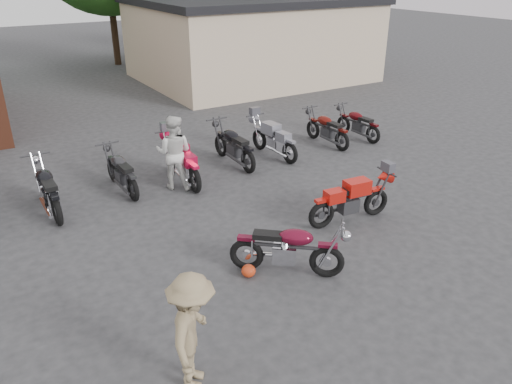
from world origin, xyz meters
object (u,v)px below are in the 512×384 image
person_tan (193,332)px  row_bike_7 (327,127)px  row_bike_2 (47,187)px  row_bike_8 (358,122)px  helmet (248,271)px  row_bike_3 (121,170)px  row_bike_6 (273,137)px  row_bike_4 (182,159)px  row_bike_5 (233,143)px  person_light (174,153)px  vintage_motorcycle (289,246)px  sportbike (352,197)px

person_tan → row_bike_7: bearing=-13.1°
row_bike_2 → row_bike_8: row_bike_2 is taller
helmet → row_bike_3: (-0.75, 4.90, 0.44)m
row_bike_6 → row_bike_8: row_bike_6 is taller
row_bike_4 → row_bike_5: size_ratio=1.02×
row_bike_6 → row_bike_5: bearing=83.3°
row_bike_4 → row_bike_8: 6.30m
row_bike_2 → row_bike_7: size_ratio=1.09×
person_light → row_bike_2: 3.02m
row_bike_6 → row_bike_8: bearing=-94.4°
row_bike_8 → vintage_motorcycle: bearing=126.5°
row_bike_4 → row_bike_8: row_bike_4 is taller
vintage_motorcycle → row_bike_6: size_ratio=1.00×
person_tan → row_bike_5: 8.12m
person_tan → row_bike_3: 6.79m
row_bike_2 → row_bike_6: row_bike_2 is taller
person_light → row_bike_4: (0.30, 0.27, -0.32)m
person_tan → row_bike_8: 11.22m
vintage_motorcycle → row_bike_6: vintage_motorcycle is taller
vintage_motorcycle → row_bike_4: row_bike_4 is taller
helmet → person_tan: bearing=-136.7°
person_tan → row_bike_8: person_tan is taller
person_tan → row_bike_3: size_ratio=0.89×
vintage_motorcycle → row_bike_3: vintage_motorcycle is taller
sportbike → row_bike_5: (-0.51, 4.36, 0.04)m
sportbike → helmet: size_ratio=7.52×
row_bike_2 → sportbike: bearing=-126.4°
vintage_motorcycle → sportbike: (2.33, 0.97, -0.01)m
helmet → row_bike_6: (3.81, 4.98, 0.46)m
row_bike_3 → person_tan: bearing=167.9°
person_tan → row_bike_2: bearing=41.1°
row_bike_4 → person_tan: bearing=159.7°
row_bike_3 → vintage_motorcycle: bearing=-167.1°
helmet → person_light: size_ratio=0.14×
person_tan → row_bike_8: bearing=-17.4°
row_bike_3 → row_bike_5: 3.25m
person_light → row_bike_3: person_light is taller
vintage_motorcycle → row_bike_7: vintage_motorcycle is taller
row_bike_7 → vintage_motorcycle: bearing=134.7°
helmet → row_bike_2: 5.31m
row_bike_3 → row_bike_2: bearing=95.7°
row_bike_3 → row_bike_4: bearing=-102.0°
sportbike → person_tan: bearing=-147.5°
sportbike → row_bike_8: 5.90m
sportbike → vintage_motorcycle: bearing=-151.6°
person_light → person_tan: 6.60m
helmet → row_bike_6: row_bike_6 is taller
person_tan → row_bike_7: (7.69, 6.79, -0.30)m
row_bike_4 → helmet: bearing=172.8°
sportbike → row_bike_7: 5.14m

